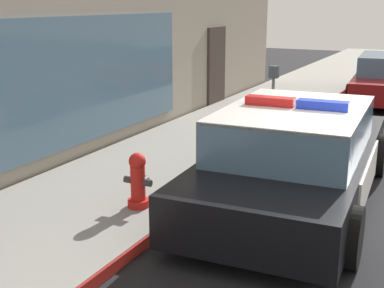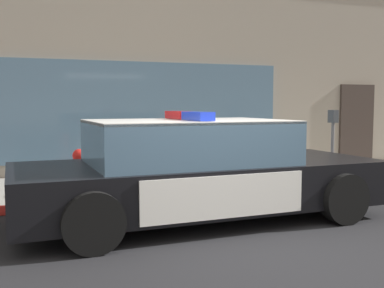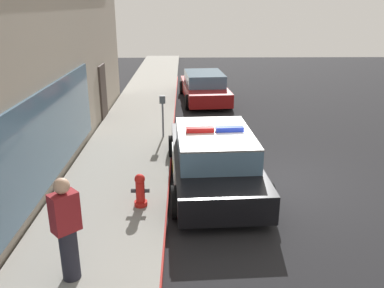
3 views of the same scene
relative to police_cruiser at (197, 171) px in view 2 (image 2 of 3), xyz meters
name	(u,v)px [view 2 (image 2 of 3)]	position (x,y,z in m)	size (l,w,h in m)	color
ground	(245,251)	(0.02, -1.47, -0.68)	(48.00, 48.00, 0.00)	black
sidewalk	(155,185)	(0.02, 2.41, -0.61)	(48.00, 2.60, 0.15)	gray
curb_red_paint	(176,198)	(0.02, 1.09, -0.61)	(28.80, 0.04, 0.14)	maroon
storefront_building	(92,38)	(-0.43, 8.13, 2.90)	(20.25, 8.83, 7.16)	gray
police_cruiser	(197,171)	(0.00, 0.00, 0.00)	(5.10, 2.35, 1.49)	black
fire_hydrant	(80,172)	(-1.43, 1.65, -0.18)	(0.34, 0.39, 0.73)	red
parking_meter	(333,132)	(3.22, 1.39, 0.40)	(0.12, 0.18, 1.34)	slate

